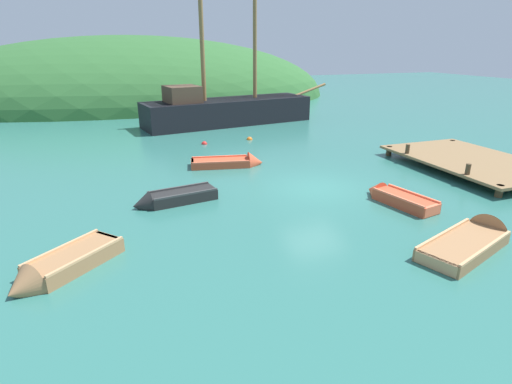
{
  "coord_description": "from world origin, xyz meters",
  "views": [
    {
      "loc": [
        -7.71,
        -13.98,
        5.51
      ],
      "look_at": [
        -2.76,
        -0.4,
        0.29
      ],
      "focal_mm": 28.54,
      "sensor_mm": 36.0,
      "label": 1
    }
  ],
  "objects_px": {
    "rowboat_outer_right": "(396,199)",
    "rowboat_portside": "(61,268)",
    "rowboat_near_dock": "(172,200)",
    "rowboat_far": "(474,241)",
    "buoy_orange": "(250,140)",
    "sailing_ship": "(227,114)",
    "buoy_red": "(204,144)",
    "rowboat_outer_left": "(233,164)"
  },
  "relations": [
    {
      "from": "sailing_ship",
      "to": "buoy_orange",
      "type": "bearing_deg",
      "value": -101.11
    },
    {
      "from": "rowboat_outer_left",
      "to": "buoy_orange",
      "type": "relative_size",
      "value": 9.9
    },
    {
      "from": "rowboat_near_dock",
      "to": "rowboat_far",
      "type": "xyz_separation_m",
      "value": [
        7.77,
        -6.4,
        -0.02
      ]
    },
    {
      "from": "rowboat_portside",
      "to": "buoy_orange",
      "type": "distance_m",
      "value": 16.4
    },
    {
      "from": "rowboat_portside",
      "to": "buoy_red",
      "type": "bearing_deg",
      "value": -159.12
    },
    {
      "from": "rowboat_outer_left",
      "to": "rowboat_far",
      "type": "distance_m",
      "value": 11.24
    },
    {
      "from": "rowboat_outer_left",
      "to": "buoy_orange",
      "type": "xyz_separation_m",
      "value": [
        2.68,
        5.19,
        -0.1
      ]
    },
    {
      "from": "rowboat_outer_right",
      "to": "rowboat_outer_left",
      "type": "bearing_deg",
      "value": 20.65
    },
    {
      "from": "sailing_ship",
      "to": "rowboat_far",
      "type": "relative_size",
      "value": 3.71
    },
    {
      "from": "sailing_ship",
      "to": "rowboat_far",
      "type": "height_order",
      "value": "sailing_ship"
    },
    {
      "from": "rowboat_near_dock",
      "to": "buoy_orange",
      "type": "height_order",
      "value": "rowboat_near_dock"
    },
    {
      "from": "sailing_ship",
      "to": "rowboat_portside",
      "type": "height_order",
      "value": "sailing_ship"
    },
    {
      "from": "rowboat_near_dock",
      "to": "buoy_orange",
      "type": "distance_m",
      "value": 11.13
    },
    {
      "from": "rowboat_outer_right",
      "to": "buoy_orange",
      "type": "relative_size",
      "value": 8.35
    },
    {
      "from": "rowboat_portside",
      "to": "rowboat_outer_left",
      "type": "distance_m",
      "value": 10.67
    },
    {
      "from": "sailing_ship",
      "to": "rowboat_near_dock",
      "type": "xyz_separation_m",
      "value": [
        -6.42,
        -14.86,
        -0.57
      ]
    },
    {
      "from": "rowboat_outer_right",
      "to": "rowboat_near_dock",
      "type": "relative_size",
      "value": 0.95
    },
    {
      "from": "rowboat_portside",
      "to": "sailing_ship",
      "type": "bearing_deg",
      "value": -159.16
    },
    {
      "from": "sailing_ship",
      "to": "buoy_orange",
      "type": "distance_m",
      "value": 5.7
    },
    {
      "from": "sailing_ship",
      "to": "rowboat_outer_left",
      "type": "relative_size",
      "value": 4.22
    },
    {
      "from": "rowboat_outer_left",
      "to": "rowboat_outer_right",
      "type": "bearing_deg",
      "value": -46.69
    },
    {
      "from": "rowboat_outer_right",
      "to": "buoy_orange",
      "type": "xyz_separation_m",
      "value": [
        -1.59,
        12.01,
        -0.14
      ]
    },
    {
      "from": "rowboat_far",
      "to": "buoy_orange",
      "type": "relative_size",
      "value": 11.26
    },
    {
      "from": "rowboat_outer_left",
      "to": "rowboat_far",
      "type": "xyz_separation_m",
      "value": [
        4.21,
        -10.42,
        0.01
      ]
    },
    {
      "from": "sailing_ship",
      "to": "rowboat_near_dock",
      "type": "distance_m",
      "value": 16.2
    },
    {
      "from": "sailing_ship",
      "to": "rowboat_outer_right",
      "type": "bearing_deg",
      "value": -94.72
    },
    {
      "from": "rowboat_portside",
      "to": "rowboat_near_dock",
      "type": "xyz_separation_m",
      "value": [
        3.46,
        4.0,
        -0.01
      ]
    },
    {
      "from": "rowboat_outer_right",
      "to": "buoy_orange",
      "type": "bearing_deg",
      "value": -3.85
    },
    {
      "from": "sailing_ship",
      "to": "rowboat_portside",
      "type": "xyz_separation_m",
      "value": [
        -9.88,
        -18.87,
        -0.56
      ]
    },
    {
      "from": "sailing_ship",
      "to": "rowboat_far",
      "type": "distance_m",
      "value": 21.32
    },
    {
      "from": "rowboat_portside",
      "to": "rowboat_near_dock",
      "type": "distance_m",
      "value": 5.29
    },
    {
      "from": "rowboat_portside",
      "to": "buoy_orange",
      "type": "relative_size",
      "value": 8.19
    },
    {
      "from": "rowboat_near_dock",
      "to": "rowboat_far",
      "type": "distance_m",
      "value": 10.07
    },
    {
      "from": "rowboat_outer_right",
      "to": "rowboat_portside",
      "type": "distance_m",
      "value": 11.36
    },
    {
      "from": "rowboat_far",
      "to": "sailing_ship",
      "type": "bearing_deg",
      "value": 74.03
    },
    {
      "from": "rowboat_outer_right",
      "to": "rowboat_portside",
      "type": "xyz_separation_m",
      "value": [
        -11.3,
        -1.2,
        0.01
      ]
    },
    {
      "from": "buoy_red",
      "to": "buoy_orange",
      "type": "bearing_deg",
      "value": 4.58
    },
    {
      "from": "buoy_orange",
      "to": "buoy_red",
      "type": "distance_m",
      "value": 2.93
    },
    {
      "from": "rowboat_near_dock",
      "to": "rowboat_far",
      "type": "relative_size",
      "value": 0.78
    },
    {
      "from": "rowboat_portside",
      "to": "rowboat_outer_left",
      "type": "bearing_deg",
      "value": -172.71
    },
    {
      "from": "buoy_orange",
      "to": "sailing_ship",
      "type": "bearing_deg",
      "value": 88.19
    },
    {
      "from": "sailing_ship",
      "to": "buoy_red",
      "type": "relative_size",
      "value": 44.23
    }
  ]
}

